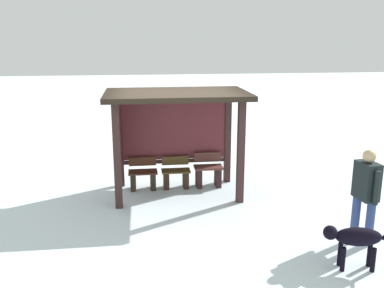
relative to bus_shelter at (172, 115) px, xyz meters
name	(u,v)px	position (x,y,z in m)	size (l,w,h in m)	color
ground_plane	(177,193)	(0.09, -0.18, -1.72)	(60.00, 60.00, 0.00)	white
bus_shelter	(172,115)	(0.00, 0.00, 0.00)	(2.98, 1.81, 2.24)	#382321
bench_left_inside	(143,177)	(-0.65, 0.20, -1.44)	(0.64, 0.39, 0.70)	#4F2A1D
bench_center_inside	(176,176)	(0.09, 0.20, -1.44)	(0.64, 0.36, 0.70)	#4D3A1B
bench_right_inside	(208,173)	(0.83, 0.20, -1.40)	(0.64, 0.37, 0.76)	brown
person_walking	(366,190)	(2.94, -2.85, -0.78)	(0.32, 0.61, 1.61)	black
dog	(354,238)	(2.38, -3.62, -1.23)	(0.99, 0.37, 0.68)	black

